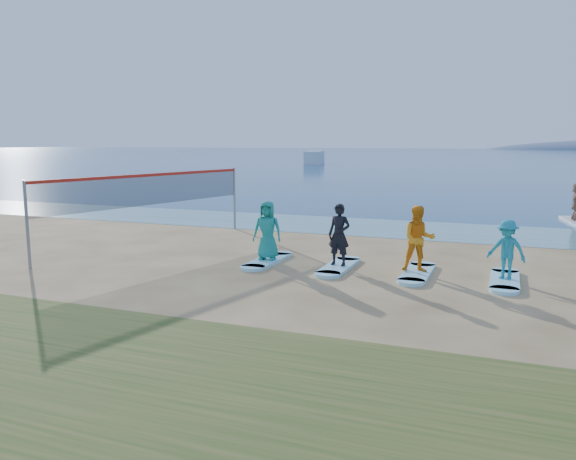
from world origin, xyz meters
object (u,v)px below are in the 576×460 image
(surfboard_1, at_px, (339,267))
(student_3, at_px, (507,249))
(student_0, at_px, (267,230))
(student_1, at_px, (339,235))
(paddleboard, at_px, (575,221))
(surfboard_3, at_px, (505,280))
(surfboard_2, at_px, (417,273))
(surfboard_0, at_px, (267,261))
(volleyball_net, at_px, (150,190))
(boat_offshore_a, at_px, (314,164))
(student_2, at_px, (419,239))

(surfboard_1, distance_m, student_3, 4.48)
(student_0, xyz_separation_m, student_1, (2.20, 0.00, 0.00))
(paddleboard, xyz_separation_m, surfboard_3, (-2.81, -12.56, -0.01))
(student_1, xyz_separation_m, surfboard_2, (2.20, 0.00, -0.92))
(paddleboard, distance_m, surfboard_0, 15.70)
(volleyball_net, height_order, student_3, volleyball_net)
(paddleboard, height_order, student_0, student_0)
(student_3, bearing_deg, surfboard_0, -157.94)
(student_0, bearing_deg, surfboard_0, 0.00)
(student_0, bearing_deg, boat_offshore_a, 100.14)
(surfboard_2, xyz_separation_m, surfboard_3, (2.20, 0.00, 0.00))
(volleyball_net, relative_size, surfboard_3, 4.03)
(paddleboard, relative_size, surfboard_2, 1.36)
(surfboard_3, xyz_separation_m, student_3, (0.00, 0.00, 0.80))
(surfboard_0, distance_m, student_0, 0.92)
(volleyball_net, distance_m, paddleboard, 18.40)
(student_0, bearing_deg, surfboard_2, -7.58)
(volleyball_net, xyz_separation_m, boat_offshore_a, (-18.37, 71.68, -1.90))
(surfboard_3, height_order, student_3, student_3)
(boat_offshore_a, distance_m, student_2, 77.90)
(surfboard_0, bearing_deg, surfboard_3, 0.00)
(boat_offshore_a, relative_size, student_2, 4.79)
(surfboard_1, height_order, student_2, student_2)
(student_2, bearing_deg, surfboard_1, 164.09)
(boat_offshore_a, bearing_deg, surfboard_3, -80.00)
(surfboard_1, relative_size, student_3, 1.45)
(volleyball_net, height_order, surfboard_1, volleyball_net)
(surfboard_0, xyz_separation_m, student_0, (0.00, 0.00, 0.92))
(student_1, distance_m, surfboard_2, 2.39)
(paddleboard, distance_m, student_0, 15.73)
(surfboard_0, relative_size, student_2, 1.24)
(student_0, height_order, surfboard_2, student_0)
(surfboard_1, bearing_deg, surfboard_3, 0.00)
(student_1, bearing_deg, surfboard_1, 0.00)
(student_1, bearing_deg, surfboard_3, 6.23)
(surfboard_3, bearing_deg, surfboard_0, 180.00)
(boat_offshore_a, distance_m, student_1, 77.15)
(student_2, bearing_deg, student_3, -15.91)
(paddleboard, bearing_deg, boat_offshore_a, 109.80)
(student_0, distance_m, surfboard_1, 2.38)
(boat_offshore_a, relative_size, surfboard_0, 3.88)
(student_1, bearing_deg, surfboard_0, -173.77)
(surfboard_0, bearing_deg, paddleboard, 53.13)
(student_0, relative_size, surfboard_2, 0.79)
(volleyball_net, distance_m, student_1, 7.24)
(boat_offshore_a, bearing_deg, student_2, -81.50)
(paddleboard, xyz_separation_m, student_0, (-9.42, -12.56, 0.90))
(volleyball_net, xyz_separation_m, surfboard_2, (9.29, -1.14, -1.86))
(surfboard_1, xyz_separation_m, student_1, (0.00, 0.00, 0.92))
(student_1, height_order, surfboard_2, student_1)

